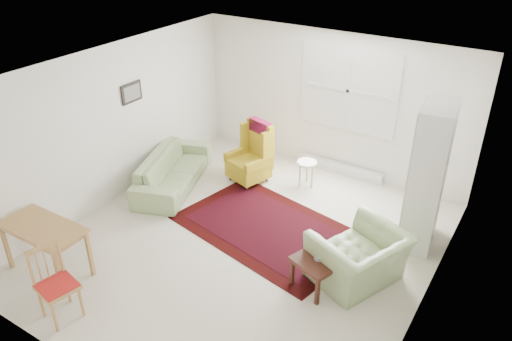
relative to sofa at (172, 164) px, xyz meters
The scene contains 10 objects.
room 2.22m from the sofa, 14.74° to the right, with size 5.04×5.54×2.51m.
rug 2.12m from the sofa, ahead, with size 2.68×1.72×0.03m, color black, non-canonical shape.
sofa is the anchor object (origin of this frame).
armchair 3.67m from the sofa, ahead, with size 1.09×0.95×0.85m, color #93AA71.
wingback_chair 1.31m from the sofa, 38.37° to the left, with size 0.62×0.65×1.07m, color gold, non-canonical shape.
coffee_table 3.40m from the sofa, 17.26° to the right, with size 0.54×0.54×0.44m, color #441D14, non-canonical shape.
stool 2.29m from the sofa, 31.98° to the left, with size 0.34×0.34×0.46m, color white, non-canonical shape.
cabinet 4.14m from the sofa, ahead, with size 0.44×0.83×2.09m, color silver, non-canonical shape.
desk 2.63m from the sofa, 87.24° to the right, with size 1.14×0.57×0.72m, color #B08147, non-canonical shape.
desk_chair 3.22m from the sofa, 73.23° to the right, with size 0.41×0.41×0.94m, color #B08147, non-canonical shape.
Camera 1 is at (3.25, -4.83, 4.38)m, focal length 35.00 mm.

